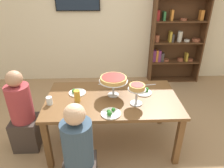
# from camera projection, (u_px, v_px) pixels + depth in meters

# --- Properties ---
(ground_plane) EXTENTS (12.00, 12.00, 0.00)m
(ground_plane) POSITION_uv_depth(u_px,v_px,m) (112.00, 141.00, 2.99)
(ground_plane) COLOR #9E7A56
(rear_partition) EXTENTS (8.00, 0.12, 2.80)m
(rear_partition) POSITION_uv_depth(u_px,v_px,m) (108.00, 16.00, 4.29)
(rear_partition) COLOR beige
(rear_partition) RESTS_ON ground_plane
(dining_table) EXTENTS (1.70, 0.95, 0.74)m
(dining_table) POSITION_uv_depth(u_px,v_px,m) (112.00, 103.00, 2.69)
(dining_table) COLOR brown
(dining_table) RESTS_ON ground_plane
(bookshelf) EXTENTS (1.10, 0.30, 2.21)m
(bookshelf) POSITION_uv_depth(u_px,v_px,m) (178.00, 29.00, 4.29)
(bookshelf) COLOR #4C2D19
(bookshelf) RESTS_ON ground_plane
(diner_head_west) EXTENTS (0.34, 0.34, 1.15)m
(diner_head_west) POSITION_uv_depth(u_px,v_px,m) (23.00, 117.00, 2.70)
(diner_head_west) COLOR #382D28
(diner_head_west) RESTS_ON ground_plane
(diner_near_left) EXTENTS (0.34, 0.34, 1.15)m
(diner_near_left) POSITION_uv_depth(u_px,v_px,m) (79.00, 160.00, 2.07)
(diner_near_left) COLOR #382D28
(diner_near_left) RESTS_ON ground_plane
(deep_dish_pizza_stand) EXTENTS (0.37, 0.37, 0.27)m
(deep_dish_pizza_stand) POSITION_uv_depth(u_px,v_px,m) (113.00, 80.00, 2.61)
(deep_dish_pizza_stand) COLOR silver
(deep_dish_pizza_stand) RESTS_ON dining_table
(personal_pizza_stand) EXTENTS (0.22, 0.22, 0.26)m
(personal_pizza_stand) POSITION_uv_depth(u_px,v_px,m) (137.00, 89.00, 2.44)
(personal_pizza_stand) COLOR silver
(personal_pizza_stand) RESTS_ON dining_table
(salad_plate_near_diner) EXTENTS (0.23, 0.23, 0.07)m
(salad_plate_near_diner) POSITION_uv_depth(u_px,v_px,m) (111.00, 113.00, 2.32)
(salad_plate_near_diner) COLOR white
(salad_plate_near_diner) RESTS_ON dining_table
(salad_plate_far_diner) EXTENTS (0.23, 0.23, 0.07)m
(salad_plate_far_diner) POSITION_uv_depth(u_px,v_px,m) (76.00, 92.00, 2.74)
(salad_plate_far_diner) COLOR white
(salad_plate_far_diner) RESTS_ON dining_table
(salad_plate_spare) EXTENTS (0.22, 0.22, 0.07)m
(salad_plate_spare) POSITION_uv_depth(u_px,v_px,m) (144.00, 91.00, 2.76)
(salad_plate_spare) COLOR white
(salad_plate_spare) RESTS_ON dining_table
(beer_glass_amber_tall) EXTENTS (0.08, 0.08, 0.15)m
(beer_glass_amber_tall) POSITION_uv_depth(u_px,v_px,m) (77.00, 96.00, 2.54)
(beer_glass_amber_tall) COLOR gold
(beer_glass_amber_tall) RESTS_ON dining_table
(water_glass_clear_near) EXTENTS (0.07, 0.07, 0.10)m
(water_glass_clear_near) POSITION_uv_depth(u_px,v_px,m) (49.00, 101.00, 2.50)
(water_glass_clear_near) COLOR white
(water_glass_clear_near) RESTS_ON dining_table
(cutlery_fork_near) EXTENTS (0.18, 0.02, 0.00)m
(cutlery_fork_near) POSITION_uv_depth(u_px,v_px,m) (77.00, 117.00, 2.29)
(cutlery_fork_near) COLOR silver
(cutlery_fork_near) RESTS_ON dining_table
(cutlery_knife_near) EXTENTS (0.18, 0.04, 0.00)m
(cutlery_knife_near) POSITION_uv_depth(u_px,v_px,m) (150.00, 85.00, 2.97)
(cutlery_knife_near) COLOR silver
(cutlery_knife_near) RESTS_ON dining_table
(cutlery_fork_far) EXTENTS (0.18, 0.03, 0.00)m
(cutlery_fork_far) POSITION_uv_depth(u_px,v_px,m) (104.00, 84.00, 2.98)
(cutlery_fork_far) COLOR silver
(cutlery_fork_far) RESTS_ON dining_table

